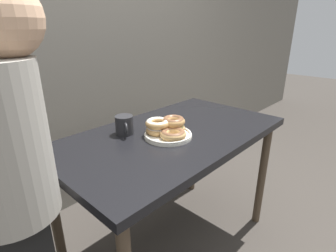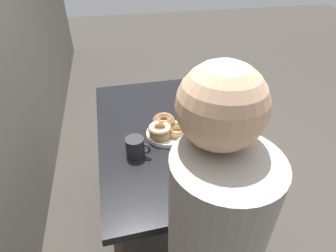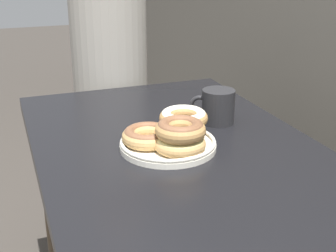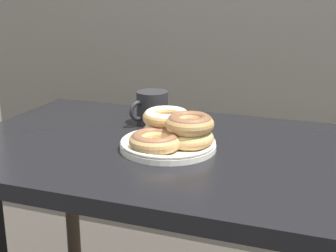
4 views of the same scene
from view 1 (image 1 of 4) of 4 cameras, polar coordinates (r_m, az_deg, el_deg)
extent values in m
cube|color=slate|center=(1.96, -18.74, 19.97)|extent=(8.00, 0.05, 2.60)
cube|color=black|center=(1.40, 1.06, -2.02)|extent=(1.26, 0.70, 0.04)
cylinder|color=#473828|center=(1.88, 19.78, -10.15)|extent=(0.05, 0.05, 0.73)
cylinder|color=#473828|center=(1.54, -23.23, -18.47)|extent=(0.05, 0.05, 0.73)
cylinder|color=#473828|center=(2.13, 5.46, -5.10)|extent=(0.05, 0.05, 0.73)
cylinder|color=silver|center=(1.33, 0.00, -2.13)|extent=(0.24, 0.24, 0.01)
torus|color=silver|center=(1.32, 0.00, -1.66)|extent=(0.24, 0.24, 0.01)
torus|color=tan|center=(1.36, 1.10, -0.48)|extent=(0.18, 0.18, 0.03)
torus|color=#E0D17F|center=(1.36, 1.10, -0.25)|extent=(0.17, 0.17, 0.03)
torus|color=#B2844C|center=(1.34, -2.31, -0.87)|extent=(0.15, 0.15, 0.04)
torus|color=white|center=(1.33, -2.31, -0.63)|extent=(0.14, 0.14, 0.03)
torus|color=tan|center=(1.28, 1.11, -1.84)|extent=(0.13, 0.13, 0.04)
torus|color=brown|center=(1.28, 1.12, -1.56)|extent=(0.12, 0.12, 0.03)
torus|color=#B2844C|center=(1.35, 1.16, 1.00)|extent=(0.17, 0.17, 0.04)
torus|color=brown|center=(1.35, 1.16, 1.28)|extent=(0.15, 0.15, 0.03)
torus|color=#B2844C|center=(1.32, -2.28, 0.56)|extent=(0.13, 0.13, 0.03)
torus|color=silver|center=(1.32, -2.29, 0.81)|extent=(0.12, 0.12, 0.03)
cylinder|color=#232326|center=(1.38, -9.49, 0.25)|extent=(0.09, 0.09, 0.10)
cylinder|color=#382114|center=(1.36, -9.59, 1.93)|extent=(0.08, 0.08, 0.00)
torus|color=#232326|center=(1.33, -9.15, -0.52)|extent=(0.04, 0.06, 0.06)
cylinder|color=gray|center=(0.94, -32.77, -3.50)|extent=(0.28, 0.28, 0.51)
sphere|color=tan|center=(0.90, -32.55, 19.23)|extent=(0.23, 0.23, 0.23)
camera|label=2|loc=(1.19, -66.61, 26.02)|focal=28.00mm
camera|label=3|loc=(1.96, 30.82, 16.70)|focal=50.00mm
camera|label=4|loc=(1.30, 52.51, 6.86)|focal=50.00mm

